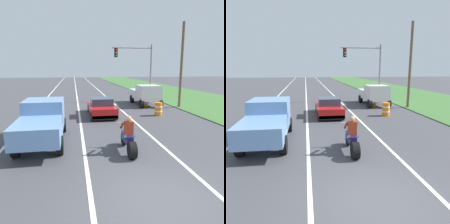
% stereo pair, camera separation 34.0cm
% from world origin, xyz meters
% --- Properties ---
extents(ground_plane, '(160.00, 160.00, 0.00)m').
position_xyz_m(ground_plane, '(0.00, 0.00, 0.00)').
color(ground_plane, '#424247').
extents(lane_stripe_left_solid, '(0.14, 120.00, 0.01)m').
position_xyz_m(lane_stripe_left_solid, '(-5.40, 20.00, 0.00)').
color(lane_stripe_left_solid, white).
rests_on(lane_stripe_left_solid, ground).
extents(lane_stripe_right_solid, '(0.14, 120.00, 0.01)m').
position_xyz_m(lane_stripe_right_solid, '(1.80, 20.00, 0.00)').
color(lane_stripe_right_solid, white).
rests_on(lane_stripe_right_solid, ground).
extents(lane_stripe_centre_dashed, '(0.14, 120.00, 0.01)m').
position_xyz_m(lane_stripe_centre_dashed, '(-1.80, 20.00, 0.00)').
color(lane_stripe_centre_dashed, white).
rests_on(lane_stripe_centre_dashed, ground).
extents(grass_verge_right, '(10.00, 120.00, 0.06)m').
position_xyz_m(grass_verge_right, '(11.92, 20.00, 0.03)').
color(grass_verge_right, '#3D6B33').
rests_on(grass_verge_right, ground).
extents(motorcycle_with_rider, '(0.70, 2.21, 1.62)m').
position_xyz_m(motorcycle_with_rider, '(0.04, 3.44, 0.59)').
color(motorcycle_with_rider, black).
rests_on(motorcycle_with_rider, ground).
extents(sports_car_red, '(1.84, 4.30, 1.37)m').
position_xyz_m(sports_car_red, '(-0.15, 11.02, 0.63)').
color(sports_car_red, red).
rests_on(sports_car_red, ground).
extents(pickup_truck_left_lane_light_blue, '(2.02, 4.80, 1.98)m').
position_xyz_m(pickup_truck_left_lane_light_blue, '(-3.69, 5.41, 1.11)').
color(pickup_truck_left_lane_light_blue, '#6B93C6').
rests_on(pickup_truck_left_lane_light_blue, ground).
extents(pickup_truck_right_shoulder_white, '(2.02, 4.80, 1.98)m').
position_xyz_m(pickup_truck_right_shoulder_white, '(4.65, 15.14, 1.11)').
color(pickup_truck_right_shoulder_white, silver).
rests_on(pickup_truck_right_shoulder_white, ground).
extents(traffic_light_mast_near, '(4.34, 0.34, 6.00)m').
position_xyz_m(traffic_light_mast_near, '(4.80, 17.78, 3.98)').
color(traffic_light_mast_near, gray).
rests_on(traffic_light_mast_near, ground).
extents(utility_pole_roadside, '(0.24, 0.24, 7.46)m').
position_xyz_m(utility_pole_roadside, '(7.35, 13.34, 3.73)').
color(utility_pole_roadside, brown).
rests_on(utility_pole_roadside, ground).
extents(construction_barrel_nearest, '(0.58, 0.58, 1.00)m').
position_xyz_m(construction_barrel_nearest, '(4.11, 10.28, 0.50)').
color(construction_barrel_nearest, orange).
rests_on(construction_barrel_nearest, ground).
extents(construction_barrel_mid, '(0.58, 0.58, 1.00)m').
position_xyz_m(construction_barrel_mid, '(4.33, 14.19, 0.50)').
color(construction_barrel_mid, orange).
rests_on(construction_barrel_mid, ground).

